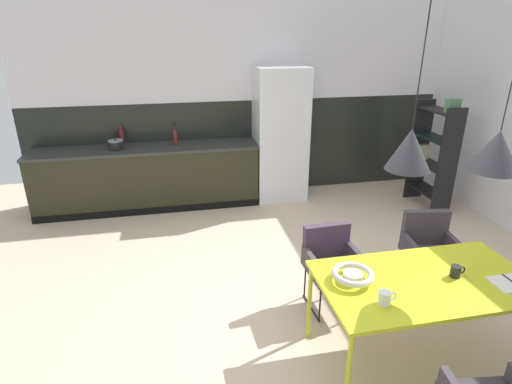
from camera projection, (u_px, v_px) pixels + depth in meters
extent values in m
plane|color=beige|center=(306.00, 309.00, 3.94)|extent=(8.45, 8.45, 0.00)
cube|color=black|center=(246.00, 147.00, 6.53)|extent=(6.50, 0.12, 1.47)
cube|color=white|center=(245.00, 49.00, 5.98)|extent=(6.50, 0.12, 1.47)
cube|color=black|center=(149.00, 179.00, 6.03)|extent=(3.16, 0.60, 0.87)
cube|color=#2F312E|center=(146.00, 149.00, 5.86)|extent=(3.19, 0.63, 0.04)
cube|color=black|center=(151.00, 211.00, 5.90)|extent=(3.16, 0.01, 0.10)
cube|color=silver|center=(280.00, 135.00, 6.19)|extent=(0.76, 0.60, 1.98)
cube|color=gold|center=(426.00, 281.00, 3.11)|extent=(1.62, 0.88, 0.03)
cylinder|color=gold|center=(309.00, 302.00, 3.47)|extent=(0.04, 0.04, 0.71)
cylinder|color=#CCD025|center=(471.00, 281.00, 3.76)|extent=(0.04, 0.04, 0.71)
cylinder|color=gold|center=(348.00, 376.00, 2.74)|extent=(0.04, 0.04, 0.71)
cube|color=#3E373F|center=(431.00, 255.00, 4.05)|extent=(0.54, 0.53, 0.06)
cube|color=#3F373D|center=(425.00, 227.00, 4.15)|extent=(0.46, 0.15, 0.36)
cube|color=#42333C|center=(454.00, 246.00, 4.02)|extent=(0.11, 0.42, 0.14)
cube|color=#3C3343|center=(410.00, 247.00, 4.00)|extent=(0.11, 0.42, 0.14)
cylinder|color=black|center=(456.00, 285.00, 3.96)|extent=(0.02, 0.02, 0.39)
cylinder|color=black|center=(415.00, 287.00, 3.94)|extent=(0.02, 0.02, 0.39)
cylinder|color=black|center=(438.00, 264.00, 4.32)|extent=(0.02, 0.02, 0.39)
cylinder|color=black|center=(400.00, 265.00, 4.30)|extent=(0.02, 0.02, 0.39)
cylinder|color=black|center=(443.00, 290.00, 4.21)|extent=(0.08, 0.41, 0.02)
cylinder|color=black|center=(405.00, 291.00, 4.19)|extent=(0.08, 0.41, 0.02)
cube|color=#3E373F|center=(333.00, 269.00, 3.84)|extent=(0.50, 0.48, 0.06)
cube|color=#423244|center=(326.00, 240.00, 3.94)|extent=(0.46, 0.10, 0.34)
cube|color=#3C3241|center=(356.00, 257.00, 3.85)|extent=(0.07, 0.42, 0.14)
cube|color=#40393A|center=(312.00, 263.00, 3.75)|extent=(0.07, 0.42, 0.14)
cylinder|color=black|center=(360.00, 298.00, 3.80)|extent=(0.02, 0.02, 0.38)
cylinder|color=black|center=(320.00, 304.00, 3.70)|extent=(0.02, 0.02, 0.38)
cylinder|color=black|center=(342.00, 275.00, 4.14)|extent=(0.02, 0.02, 0.38)
cylinder|color=black|center=(305.00, 281.00, 4.05)|extent=(0.02, 0.02, 0.38)
cylinder|color=black|center=(349.00, 302.00, 4.04)|extent=(0.04, 0.41, 0.02)
cylinder|color=black|center=(311.00, 308.00, 3.94)|extent=(0.04, 0.41, 0.02)
cylinder|color=silver|center=(353.00, 277.00, 3.07)|extent=(0.15, 0.15, 0.07)
torus|color=silver|center=(353.00, 274.00, 3.06)|extent=(0.32, 0.32, 0.05)
cube|color=white|center=(504.00, 284.00, 3.04)|extent=(0.15, 0.21, 0.01)
cylinder|color=white|center=(384.00, 298.00, 2.81)|extent=(0.09, 0.09, 0.10)
torus|color=white|center=(392.00, 296.00, 2.82)|extent=(0.07, 0.01, 0.07)
cylinder|color=black|center=(456.00, 271.00, 3.12)|extent=(0.08, 0.08, 0.09)
torus|color=black|center=(462.00, 270.00, 3.13)|extent=(0.06, 0.01, 0.06)
cylinder|color=black|center=(116.00, 145.00, 5.73)|extent=(0.20, 0.20, 0.12)
cylinder|color=gray|center=(115.00, 141.00, 5.70)|extent=(0.20, 0.20, 0.01)
sphere|color=black|center=(115.00, 139.00, 5.70)|extent=(0.02, 0.02, 0.02)
cylinder|color=maroon|center=(175.00, 138.00, 5.93)|extent=(0.06, 0.06, 0.21)
cylinder|color=maroon|center=(175.00, 129.00, 5.88)|extent=(0.02, 0.02, 0.06)
cylinder|color=maroon|center=(122.00, 137.00, 5.92)|extent=(0.06, 0.06, 0.22)
cylinder|color=maroon|center=(121.00, 128.00, 5.87)|extent=(0.03, 0.03, 0.06)
cube|color=black|center=(419.00, 150.00, 6.25)|extent=(0.30, 0.03, 1.53)
cube|color=black|center=(448.00, 164.00, 5.61)|extent=(0.30, 0.03, 1.53)
cube|color=black|center=(427.00, 190.00, 6.12)|extent=(0.30, 0.68, 0.02)
cube|color=black|center=(431.00, 165.00, 5.97)|extent=(0.30, 0.68, 0.02)
cube|color=beige|center=(422.00, 152.00, 6.17)|extent=(0.18, 0.10, 0.22)
cube|color=black|center=(436.00, 138.00, 5.83)|extent=(0.30, 0.68, 0.02)
cube|color=black|center=(440.00, 111.00, 5.68)|extent=(0.30, 0.68, 0.02)
cube|color=#4C7F4C|center=(453.00, 106.00, 5.42)|extent=(0.18, 0.10, 0.19)
cylinder|color=black|center=(424.00, 46.00, 2.38)|extent=(0.01, 0.01, 0.97)
cone|color=#2E2E34|center=(409.00, 149.00, 2.62)|extent=(0.29, 0.29, 0.27)
cone|color=#2E2E34|center=(496.00, 151.00, 2.76)|extent=(0.34, 0.34, 0.28)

